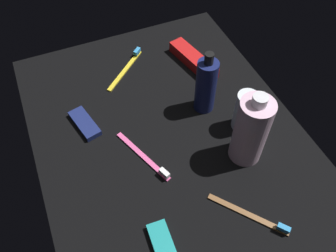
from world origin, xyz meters
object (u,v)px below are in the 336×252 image
Objects in this scene: bodywash_bottle at (251,130)px; toothbrush_yellow at (127,67)px; toothbrush_brown at (253,216)px; lotion_bottle at (206,85)px; snack_bar_navy at (85,123)px; toothbrush_pink at (146,158)px; toothpaste_box_red at (193,60)px; snack_bar_teal at (164,247)px; deodorant_stick at (245,112)px.

bodywash_bottle reaches higher than toothbrush_yellow.
toothbrush_brown is (53.56, 9.56, 0.00)cm from toothbrush_yellow.
lotion_bottle is 31.85cm from snack_bar_navy.
toothbrush_pink is 35.45cm from toothpaste_box_red.
snack_bar_teal is (30.58, -24.07, -7.10)cm from lotion_bottle.
lotion_bottle is 23.23cm from toothbrush_pink.
snack_bar_navy is (-36.60, -6.40, 0.00)cm from snack_bar_teal.
bodywash_bottle is 1.82× the size of deodorant_stick.
toothbrush_brown is at bearing -23.66° from toothpaste_box_red.
lotion_bottle reaches higher than deodorant_stick.
toothbrush_pink is at bearing -64.37° from lotion_bottle.
toothbrush_brown is at bearing 21.03° from snack_bar_navy.
snack_bar_teal and snack_bar_navy have the same top height.
lotion_bottle is 1.26× the size of toothbrush_yellow.
snack_bar_teal is at bearing -11.01° from toothbrush_yellow.
deodorant_stick is 25.05cm from toothbrush_brown.
lotion_bottle is at bearing -147.97° from deodorant_stick.
toothbrush_brown is (14.67, -6.56, -8.48)cm from bodywash_bottle.
toothbrush_yellow is (-38.90, -16.12, -8.48)cm from bodywash_bottle.
bodywash_bottle is at bearing 41.08° from snack_bar_navy.
toothpaste_box_red is at bearing 164.00° from lotion_bottle.
bodywash_bottle is at bearing -17.17° from toothpaste_box_red.
toothbrush_brown reaches higher than snack_bar_teal.
deodorant_stick reaches higher than toothbrush_pink.
lotion_bottle reaches higher than toothbrush_yellow.
toothbrush_yellow is (-31.24, -19.83, -4.88)cm from deodorant_stick.
snack_bar_teal is at bearing -44.67° from toothpaste_box_red.
toothbrush_pink reaches higher than snack_bar_teal.
snack_bar_teal is (-1.25, -19.74, 0.14)cm from toothbrush_brown.
deodorant_stick is (9.50, 5.94, -2.37)cm from lotion_bottle.
toothbrush_yellow is 53.30cm from snack_bar_teal.
snack_bar_teal is (21.08, -30.01, -4.73)cm from deodorant_stick.
bodywash_bottle is at bearing -25.82° from deodorant_stick.
toothbrush_yellow reaches higher than snack_bar_navy.
toothbrush_yellow is 19.37cm from toothpaste_box_red.
lotion_bottle is 26.79cm from toothbrush_yellow.
lotion_bottle reaches higher than toothbrush_brown.
bodywash_bottle is 34.13cm from toothpaste_box_red.
lotion_bottle is at bearing -29.09° from toothpaste_box_red.
deodorant_stick is 0.62× the size of toothpaste_box_red.
toothbrush_brown is 0.84× the size of toothpaste_box_red.
bodywash_bottle is 1.92× the size of snack_bar_navy.
toothbrush_pink reaches higher than snack_bar_navy.
bodywash_bottle is 1.35× the size of toothbrush_brown.
deodorant_stick is at bearing 32.03° from lotion_bottle.
toothpaste_box_red is 1.69× the size of snack_bar_navy.
toothpaste_box_red is at bearing -177.00° from deodorant_stick.
toothpaste_box_red is at bearing 151.45° from snack_bar_teal.
toothpaste_box_red is (-16.05, 4.60, -6.25)cm from lotion_bottle.
toothbrush_yellow is at bearing -147.43° from lotion_bottle.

